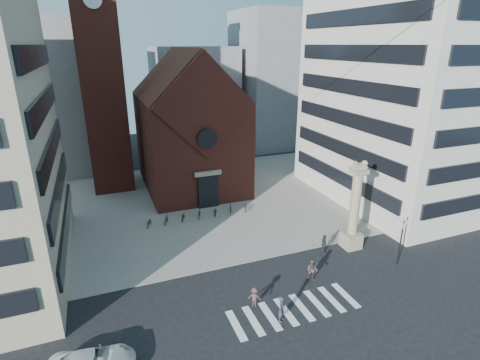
% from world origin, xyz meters
% --- Properties ---
extents(ground, '(120.00, 120.00, 0.00)m').
position_xyz_m(ground, '(0.00, 0.00, 0.00)').
color(ground, black).
rests_on(ground, ground).
extents(piazza, '(46.00, 30.00, 0.05)m').
position_xyz_m(piazza, '(0.00, 19.00, 0.03)').
color(piazza, '#9B948D').
rests_on(piazza, ground).
extents(zebra_crossing, '(10.20, 3.20, 0.01)m').
position_xyz_m(zebra_crossing, '(0.55, -3.00, 0.01)').
color(zebra_crossing, white).
rests_on(zebra_crossing, ground).
extents(church, '(12.00, 16.65, 18.00)m').
position_xyz_m(church, '(0.00, 25.04, 7.98)').
color(church, maroon).
rests_on(church, ground).
extents(campanile, '(5.50, 5.50, 31.20)m').
position_xyz_m(campanile, '(-10.00, 28.00, 15.74)').
color(campanile, maroon).
rests_on(campanile, ground).
extents(building_right, '(18.00, 22.00, 32.00)m').
position_xyz_m(building_right, '(24.00, 12.00, 16.00)').
color(building_right, beige).
rests_on(building_right, ground).
extents(bg_block_left, '(16.00, 14.00, 22.00)m').
position_xyz_m(bg_block_left, '(-20.00, 40.00, 11.00)').
color(bg_block_left, gray).
rests_on(bg_block_left, ground).
extents(bg_block_mid, '(14.00, 12.00, 18.00)m').
position_xyz_m(bg_block_mid, '(6.00, 45.00, 9.00)').
color(bg_block_mid, gray).
rests_on(bg_block_mid, ground).
extents(bg_block_right, '(16.00, 14.00, 24.00)m').
position_xyz_m(bg_block_right, '(22.00, 42.00, 12.00)').
color(bg_block_right, gray).
rests_on(bg_block_right, ground).
extents(lion_column, '(1.63, 1.60, 8.68)m').
position_xyz_m(lion_column, '(10.01, 3.00, 3.46)').
color(lion_column, gray).
rests_on(lion_column, ground).
extents(traffic_light, '(0.13, 0.16, 4.30)m').
position_xyz_m(traffic_light, '(12.00, -1.00, 2.29)').
color(traffic_light, black).
rests_on(traffic_light, ground).
extents(pedestrian_0, '(0.84, 0.83, 1.96)m').
position_xyz_m(pedestrian_0, '(-0.85, -3.69, 0.98)').
color(pedestrian_0, '#372F41').
rests_on(pedestrian_0, ground).
extents(pedestrian_1, '(1.14, 1.16, 1.88)m').
position_xyz_m(pedestrian_1, '(3.68, -0.32, 0.94)').
color(pedestrian_1, '#4C3E3D').
rests_on(pedestrian_1, ground).
extents(pedestrian_2, '(0.74, 1.17, 1.86)m').
position_xyz_m(pedestrian_2, '(6.98, 3.00, 0.93)').
color(pedestrian_2, '#2C2A32').
rests_on(pedestrian_2, ground).
extents(pedestrian_3, '(1.15, 1.02, 1.55)m').
position_xyz_m(pedestrian_3, '(-1.99, -1.55, 0.78)').
color(pedestrian_3, '#4A3431').
rests_on(pedestrian_3, ground).
extents(scooter_0, '(1.15, 1.77, 0.88)m').
position_xyz_m(scooter_0, '(-7.38, 14.32, 0.49)').
color(scooter_0, black).
rests_on(scooter_0, piazza).
extents(scooter_1, '(1.02, 1.68, 0.97)m').
position_xyz_m(scooter_1, '(-5.53, 14.32, 0.54)').
color(scooter_1, black).
rests_on(scooter_1, piazza).
extents(scooter_2, '(1.15, 1.77, 0.88)m').
position_xyz_m(scooter_2, '(-3.68, 14.32, 0.49)').
color(scooter_2, black).
rests_on(scooter_2, piazza).
extents(scooter_3, '(1.02, 1.68, 0.97)m').
position_xyz_m(scooter_3, '(-1.83, 14.32, 0.54)').
color(scooter_3, black).
rests_on(scooter_3, piazza).
extents(scooter_4, '(1.15, 1.77, 0.88)m').
position_xyz_m(scooter_4, '(0.02, 14.32, 0.49)').
color(scooter_4, black).
rests_on(scooter_4, piazza).
extents(scooter_5, '(1.02, 1.68, 0.97)m').
position_xyz_m(scooter_5, '(1.87, 14.32, 0.54)').
color(scooter_5, black).
rests_on(scooter_5, piazza).
extents(scooter_6, '(1.15, 1.77, 0.88)m').
position_xyz_m(scooter_6, '(3.72, 14.32, 0.49)').
color(scooter_6, black).
rests_on(scooter_6, piazza).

